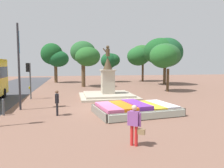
% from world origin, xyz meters
% --- Properties ---
extents(ground_plane, '(88.77, 88.77, 0.00)m').
position_xyz_m(ground_plane, '(0.00, 0.00, 0.00)').
color(ground_plane, brown).
extents(flower_planter, '(5.56, 4.09, 0.72)m').
position_xyz_m(flower_planter, '(1.88, -1.91, 0.30)').
color(flower_planter, '#38281C').
rests_on(flower_planter, ground_plane).
extents(statue_monument, '(5.31, 5.31, 4.94)m').
position_xyz_m(statue_monument, '(1.32, 5.37, 0.78)').
color(statue_monument, '#B2A793').
rests_on(statue_monument, ground_plane).
extents(traffic_light_mid_block, '(0.42, 0.30, 3.29)m').
position_xyz_m(traffic_light_mid_block, '(-5.87, 5.56, 2.28)').
color(traffic_light_mid_block, '#4C5156').
rests_on(traffic_light_mid_block, ground_plane).
extents(banner_pole, '(0.14, 0.65, 5.95)m').
position_xyz_m(banner_pole, '(-5.66, 0.83, 3.17)').
color(banner_pole, '#2D2D33').
rests_on(banner_pole, ground_plane).
extents(pedestrian_with_handbag, '(0.62, 0.52, 1.62)m').
position_xyz_m(pedestrian_with_handbag, '(0.23, -7.17, 0.91)').
color(pedestrian_with_handbag, red).
rests_on(pedestrian_with_handbag, ground_plane).
extents(pedestrian_near_planter, '(0.23, 0.57, 1.58)m').
position_xyz_m(pedestrian_near_planter, '(-3.04, -1.42, 0.91)').
color(pedestrian_near_planter, black).
rests_on(pedestrian_near_planter, ground_plane).
extents(kerb_bollard_mid_b, '(0.14, 0.14, 1.05)m').
position_xyz_m(kerb_bollard_mid_b, '(-6.33, -0.77, 0.55)').
color(kerb_bollard_mid_b, '#4C5156').
rests_on(kerb_bollard_mid_b, ground_plane).
extents(park_tree_far_left, '(4.07, 4.57, 6.42)m').
position_xyz_m(park_tree_far_left, '(-0.13, 15.67, 4.53)').
color(park_tree_far_left, brown).
rests_on(park_tree_far_left, ground_plane).
extents(park_tree_behind_statue, '(5.96, 6.25, 7.13)m').
position_xyz_m(park_tree_behind_statue, '(11.94, 16.51, 4.96)').
color(park_tree_behind_statue, '#4C3823').
rests_on(park_tree_behind_statue, ground_plane).
extents(park_tree_far_right, '(5.01, 4.42, 6.65)m').
position_xyz_m(park_tree_far_right, '(10.40, 23.33, 4.78)').
color(park_tree_far_right, '#4C3823').
rests_on(park_tree_far_right, ground_plane).
extents(park_tree_street_side, '(4.62, 4.05, 6.67)m').
position_xyz_m(park_tree_street_side, '(-4.67, 23.14, 4.45)').
color(park_tree_street_side, brown).
rests_on(park_tree_street_side, ground_plane).
extents(park_tree_mid_canopy, '(3.46, 3.26, 5.11)m').
position_xyz_m(park_tree_mid_canopy, '(4.66, 22.83, 3.76)').
color(park_tree_mid_canopy, brown).
rests_on(park_tree_mid_canopy, ground_plane).
extents(park_tree_distant, '(3.71, 3.55, 5.56)m').
position_xyz_m(park_tree_distant, '(8.45, 8.56, 4.06)').
color(park_tree_distant, '#4C3823').
rests_on(park_tree_distant, ground_plane).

